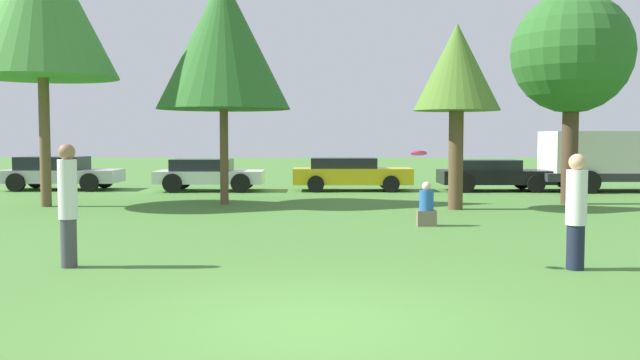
# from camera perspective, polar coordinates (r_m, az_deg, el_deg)

# --- Properties ---
(ground_plane) EXTENTS (120.00, 120.00, 0.00)m
(ground_plane) POSITION_cam_1_polar(r_m,az_deg,el_deg) (7.65, -0.36, -11.68)
(ground_plane) COLOR #477A33
(person_thrower) EXTENTS (0.29, 0.29, 1.91)m
(person_thrower) POSITION_cam_1_polar(r_m,az_deg,el_deg) (11.35, -19.95, -1.75)
(person_thrower) COLOR #3F3F47
(person_thrower) RESTS_ON ground
(person_catcher) EXTENTS (0.31, 0.31, 1.76)m
(person_catcher) POSITION_cam_1_polar(r_m,az_deg,el_deg) (11.19, 20.25, -2.31)
(person_catcher) COLOR #191E33
(person_catcher) RESTS_ON ground
(frisbee) EXTENTS (0.25, 0.25, 0.08)m
(frisbee) POSITION_cam_1_polar(r_m,az_deg,el_deg) (10.65, 8.09, 2.19)
(frisbee) COLOR #F21E72
(bystander_sitting) EXTENTS (0.43, 0.36, 1.00)m
(bystander_sitting) POSITION_cam_1_polar(r_m,az_deg,el_deg) (15.90, 8.71, -2.27)
(bystander_sitting) COLOR #726651
(bystander_sitting) RESTS_ON ground
(tree_0) EXTENTS (4.24, 4.24, 7.92)m
(tree_0) POSITION_cam_1_polar(r_m,az_deg,el_deg) (21.82, -21.85, 13.27)
(tree_0) COLOR brown
(tree_0) RESTS_ON ground
(tree_1) EXTENTS (3.95, 3.95, 6.78)m
(tree_1) POSITION_cam_1_polar(r_m,az_deg,el_deg) (21.07, -7.94, 11.11)
(tree_1) COLOR brown
(tree_1) RESTS_ON ground
(tree_2) EXTENTS (2.39, 2.39, 5.12)m
(tree_2) POSITION_cam_1_polar(r_m,az_deg,el_deg) (19.66, 11.15, 8.84)
(tree_2) COLOR brown
(tree_2) RESTS_ON ground
(tree_3) EXTENTS (3.56, 3.56, 6.27)m
(tree_3) POSITION_cam_1_polar(r_m,az_deg,el_deg) (22.17, 19.94, 9.65)
(tree_3) COLOR #473323
(tree_3) RESTS_ON ground
(parked_car_silver) EXTENTS (4.35, 2.09, 1.26)m
(parked_car_silver) POSITION_cam_1_polar(r_m,az_deg,el_deg) (28.11, -20.60, 0.60)
(parked_car_silver) COLOR #B2B2B7
(parked_car_silver) RESTS_ON ground
(parked_car_white) EXTENTS (3.97, 2.05, 1.19)m
(parked_car_white) POSITION_cam_1_polar(r_m,az_deg,el_deg) (26.13, -9.17, 0.51)
(parked_car_white) COLOR silver
(parked_car_white) RESTS_ON ground
(parked_car_yellow) EXTENTS (4.41, 1.93, 1.23)m
(parked_car_yellow) POSITION_cam_1_polar(r_m,az_deg,el_deg) (25.96, 2.48, 0.56)
(parked_car_yellow) COLOR gold
(parked_car_yellow) RESTS_ON ground
(parked_car_black) EXTENTS (4.10, 1.97, 1.16)m
(parked_car_black) POSITION_cam_1_polar(r_m,az_deg,el_deg) (26.60, 13.96, 0.48)
(parked_car_black) COLOR black
(parked_car_black) RESTS_ON ground
(delivery_truck_blue) EXTENTS (6.44, 2.57, 2.21)m
(delivery_truck_blue) POSITION_cam_1_polar(r_m,az_deg,el_deg) (28.03, 23.56, 1.66)
(delivery_truck_blue) COLOR #2D2D33
(delivery_truck_blue) RESTS_ON ground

